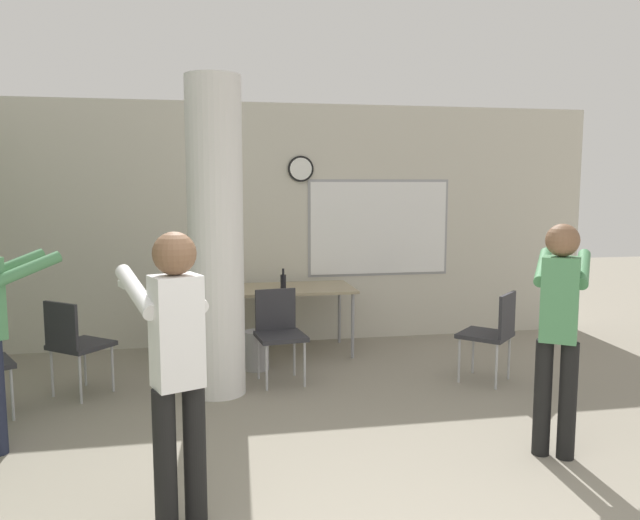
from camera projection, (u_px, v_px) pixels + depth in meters
name	position (u px, v px, depth m)	size (l,w,h in m)	color
wall_back	(269.00, 225.00, 7.32)	(8.00, 0.15, 2.80)	beige
support_pillar	(216.00, 239.00, 5.47)	(0.48, 0.48, 2.80)	white
folding_table	(268.00, 292.00, 6.84)	(1.88, 0.79, 0.74)	tan
bottle_on_table	(283.00, 281.00, 6.75)	(0.06, 0.06, 0.23)	black
waste_bin	(257.00, 350.00, 6.33)	(0.25, 0.25, 0.40)	#B2B2B7
chair_table_front	(279.00, 328.00, 5.93)	(0.49, 0.49, 0.87)	#2D2D33
chair_mid_room	(493.00, 330.00, 5.88)	(0.62, 0.62, 0.87)	#2D2D33
chair_near_pillar	(75.00, 340.00, 5.48)	(0.62, 0.62, 0.87)	#2D2D33
person_playing_side	(559.00, 321.00, 4.24)	(0.58, 0.66, 1.62)	black
person_playing_front	(176.00, 360.00, 3.26)	(0.52, 0.66, 1.64)	black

